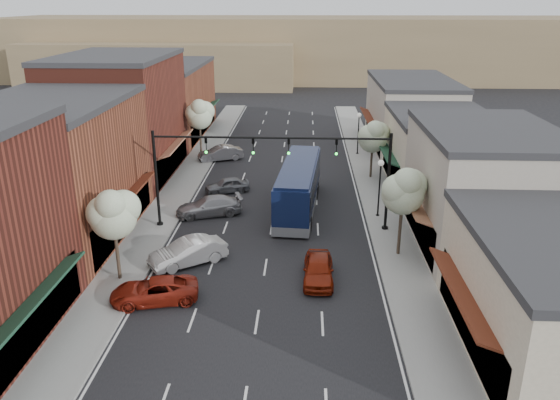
# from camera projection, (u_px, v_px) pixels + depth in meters

# --- Properties ---
(ground) EXTENTS (160.00, 160.00, 0.00)m
(ground) POSITION_uv_depth(u_px,v_px,m) (263.00, 283.00, 31.28)
(ground) COLOR black
(ground) RESTS_ON ground
(sidewalk_left) EXTENTS (2.80, 73.00, 0.15)m
(sidewalk_left) POSITION_uv_depth(u_px,v_px,m) (185.00, 180.00, 48.96)
(sidewalk_left) COLOR gray
(sidewalk_left) RESTS_ON ground
(sidewalk_right) EXTENTS (2.80, 73.00, 0.15)m
(sidewalk_right) POSITION_uv_depth(u_px,v_px,m) (373.00, 183.00, 48.23)
(sidewalk_right) COLOR gray
(sidewalk_right) RESTS_ON ground
(curb_left) EXTENTS (0.25, 73.00, 0.17)m
(curb_left) POSITION_uv_depth(u_px,v_px,m) (201.00, 180.00, 48.90)
(curb_left) COLOR gray
(curb_left) RESTS_ON ground
(curb_right) EXTENTS (0.25, 73.00, 0.17)m
(curb_right) POSITION_uv_depth(u_px,v_px,m) (357.00, 183.00, 48.29)
(curb_right) COLOR gray
(curb_right) RESTS_ON ground
(bldg_left_midnear) EXTENTS (10.14, 14.10, 9.40)m
(bldg_left_midnear) POSITION_uv_depth(u_px,v_px,m) (54.00, 171.00, 35.92)
(bldg_left_midnear) COLOR brown
(bldg_left_midnear) RESTS_ON ground
(bldg_left_midfar) EXTENTS (10.14, 14.10, 10.90)m
(bldg_left_midfar) POSITION_uv_depth(u_px,v_px,m) (121.00, 117.00, 48.79)
(bldg_left_midfar) COLOR maroon
(bldg_left_midfar) RESTS_ON ground
(bldg_left_far) EXTENTS (10.14, 18.10, 8.40)m
(bldg_left_far) POSITION_uv_depth(u_px,v_px,m) (165.00, 100.00, 64.22)
(bldg_left_far) COLOR brown
(bldg_left_far) RESTS_ON ground
(bldg_right_midnear) EXTENTS (9.14, 12.10, 7.90)m
(bldg_right_midnear) POSITION_uv_depth(u_px,v_px,m) (482.00, 189.00, 34.96)
(bldg_right_midnear) COLOR #ABA192
(bldg_right_midnear) RESTS_ON ground
(bldg_right_midfar) EXTENTS (9.14, 12.10, 6.40)m
(bldg_right_midfar) POSITION_uv_depth(u_px,v_px,m) (439.00, 151.00, 46.47)
(bldg_right_midfar) COLOR beige
(bldg_right_midfar) RESTS_ON ground
(bldg_right_far) EXTENTS (9.14, 16.10, 7.40)m
(bldg_right_far) POSITION_uv_depth(u_px,v_px,m) (410.00, 113.00, 59.42)
(bldg_right_far) COLOR #ABA192
(bldg_right_far) RESTS_ON ground
(hill_far) EXTENTS (120.00, 30.00, 12.00)m
(hill_far) POSITION_uv_depth(u_px,v_px,m) (295.00, 47.00, 113.60)
(hill_far) COLOR #7A6647
(hill_far) RESTS_ON ground
(hill_near) EXTENTS (50.00, 20.00, 8.00)m
(hill_near) POSITION_uv_depth(u_px,v_px,m) (163.00, 63.00, 104.12)
(hill_near) COLOR #7A6647
(hill_near) RESTS_ON ground
(signal_mast_right) EXTENTS (8.22, 0.46, 7.00)m
(signal_mast_right) POSITION_uv_depth(u_px,v_px,m) (354.00, 167.00, 36.94)
(signal_mast_right) COLOR black
(signal_mast_right) RESTS_ON ground
(signal_mast_left) EXTENTS (8.22, 0.46, 7.00)m
(signal_mast_left) POSITION_uv_depth(u_px,v_px,m) (189.00, 165.00, 37.43)
(signal_mast_left) COLOR black
(signal_mast_left) RESTS_ON ground
(tree_right_near) EXTENTS (2.85, 2.65, 5.95)m
(tree_right_near) POSITION_uv_depth(u_px,v_px,m) (404.00, 190.00, 33.08)
(tree_right_near) COLOR #47382B
(tree_right_near) RESTS_ON ground
(tree_right_far) EXTENTS (2.85, 2.65, 5.43)m
(tree_right_far) POSITION_uv_depth(u_px,v_px,m) (373.00, 136.00, 48.24)
(tree_right_far) COLOR #47382B
(tree_right_far) RESTS_ON ground
(tree_left_near) EXTENTS (2.85, 2.65, 5.69)m
(tree_left_near) POSITION_uv_depth(u_px,v_px,m) (113.00, 213.00, 30.13)
(tree_left_near) COLOR #47382B
(tree_left_near) RESTS_ON ground
(tree_left_far) EXTENTS (2.85, 2.65, 6.13)m
(tree_left_far) POSITION_uv_depth(u_px,v_px,m) (200.00, 114.00, 54.37)
(tree_left_far) COLOR #47382B
(tree_left_far) RESTS_ON ground
(lamp_post_near) EXTENTS (0.44, 0.44, 4.44)m
(lamp_post_near) POSITION_uv_depth(u_px,v_px,m) (380.00, 179.00, 39.75)
(lamp_post_near) COLOR black
(lamp_post_near) RESTS_ON ground
(lamp_post_far) EXTENTS (0.44, 0.44, 4.44)m
(lamp_post_far) POSITION_uv_depth(u_px,v_px,m) (359.00, 127.00, 56.16)
(lamp_post_far) COLOR black
(lamp_post_far) RESTS_ON ground
(coach_bus) EXTENTS (3.54, 11.99, 3.61)m
(coach_bus) POSITION_uv_depth(u_px,v_px,m) (299.00, 186.00, 41.73)
(coach_bus) COLOR #0E173A
(coach_bus) RESTS_ON ground
(red_hatchback) EXTENTS (1.80, 4.31, 1.46)m
(red_hatchback) POSITION_uv_depth(u_px,v_px,m) (318.00, 269.00, 31.34)
(red_hatchback) COLOR maroon
(red_hatchback) RESTS_ON ground
(parked_car_a) EXTENTS (5.05, 3.19, 1.30)m
(parked_car_a) POSITION_uv_depth(u_px,v_px,m) (154.00, 291.00, 29.18)
(parked_car_a) COLOR maroon
(parked_car_a) RESTS_ON ground
(parked_car_b) EXTENTS (4.84, 4.06, 1.56)m
(parked_car_b) POSITION_uv_depth(u_px,v_px,m) (188.00, 252.00, 33.32)
(parked_car_b) COLOR silver
(parked_car_b) RESTS_ON ground
(parked_car_c) EXTENTS (5.33, 3.45, 1.44)m
(parked_car_c) POSITION_uv_depth(u_px,v_px,m) (209.00, 206.00, 40.94)
(parked_car_c) COLOR gray
(parked_car_c) RESTS_ON ground
(parked_car_d) EXTENTS (4.05, 2.77, 1.28)m
(parked_car_d) POSITION_uv_depth(u_px,v_px,m) (227.00, 185.00, 45.82)
(parked_car_d) COLOR slate
(parked_car_d) RESTS_ON ground
(parked_car_e) EXTENTS (4.71, 3.27, 1.47)m
(parked_car_e) POSITION_uv_depth(u_px,v_px,m) (221.00, 153.00, 54.99)
(parked_car_e) COLOR #939397
(parked_car_e) RESTS_ON ground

